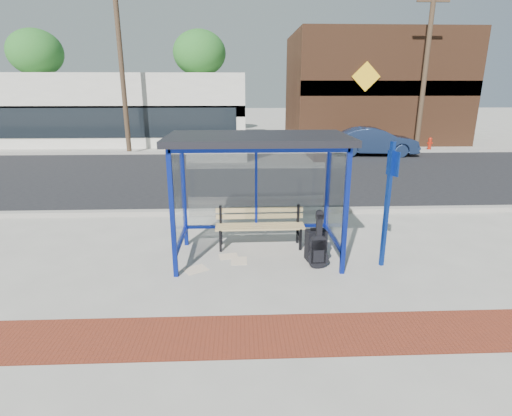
{
  "coord_description": "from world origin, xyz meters",
  "views": [
    {
      "loc": [
        -0.34,
        -7.3,
        3.25
      ],
      "look_at": [
        -0.03,
        0.2,
        0.97
      ],
      "focal_mm": 28.0,
      "sensor_mm": 36.0,
      "label": 1
    }
  ],
  "objects_px": {
    "parked_car": "(374,141)",
    "fire_hydrant": "(430,143)",
    "guitar_bag": "(318,249)",
    "suitcase": "(316,245)",
    "bench": "(260,224)",
    "backpack": "(316,255)"
  },
  "relations": [
    {
      "from": "backpack",
      "to": "fire_hydrant",
      "type": "relative_size",
      "value": 0.49
    },
    {
      "from": "suitcase",
      "to": "fire_hydrant",
      "type": "xyz_separation_m",
      "value": [
        8.84,
        14.1,
        0.05
      ]
    },
    {
      "from": "backpack",
      "to": "parked_car",
      "type": "distance_m",
      "value": 13.6
    },
    {
      "from": "guitar_bag",
      "to": "fire_hydrant",
      "type": "relative_size",
      "value": 1.59
    },
    {
      "from": "bench",
      "to": "suitcase",
      "type": "xyz_separation_m",
      "value": [
        1.05,
        -0.76,
        -0.19
      ]
    },
    {
      "from": "parked_car",
      "to": "guitar_bag",
      "type": "bearing_deg",
      "value": 162.33
    },
    {
      "from": "bench",
      "to": "fire_hydrant",
      "type": "distance_m",
      "value": 16.61
    },
    {
      "from": "guitar_bag",
      "to": "fire_hydrant",
      "type": "height_order",
      "value": "guitar_bag"
    },
    {
      "from": "backpack",
      "to": "parked_car",
      "type": "xyz_separation_m",
      "value": [
        5.21,
        12.55,
        0.53
      ]
    },
    {
      "from": "bench",
      "to": "backpack",
      "type": "distance_m",
      "value": 1.41
    },
    {
      "from": "parked_car",
      "to": "bench",
      "type": "bearing_deg",
      "value": 156.37
    },
    {
      "from": "suitcase",
      "to": "fire_hydrant",
      "type": "relative_size",
      "value": 1.0
    },
    {
      "from": "guitar_bag",
      "to": "parked_car",
      "type": "relative_size",
      "value": 0.26
    },
    {
      "from": "suitcase",
      "to": "fire_hydrant",
      "type": "height_order",
      "value": "fire_hydrant"
    },
    {
      "from": "parked_car",
      "to": "fire_hydrant",
      "type": "height_order",
      "value": "parked_car"
    },
    {
      "from": "backpack",
      "to": "parked_car",
      "type": "bearing_deg",
      "value": 81.71
    },
    {
      "from": "guitar_bag",
      "to": "fire_hydrant",
      "type": "xyz_separation_m",
      "value": [
        8.87,
        14.46,
        -0.03
      ]
    },
    {
      "from": "guitar_bag",
      "to": "suitcase",
      "type": "bearing_deg",
      "value": 84.32
    },
    {
      "from": "guitar_bag",
      "to": "bench",
      "type": "bearing_deg",
      "value": 130.63
    },
    {
      "from": "guitar_bag",
      "to": "suitcase",
      "type": "xyz_separation_m",
      "value": [
        0.02,
        0.36,
        -0.08
      ]
    },
    {
      "from": "suitcase",
      "to": "guitar_bag",
      "type": "bearing_deg",
      "value": -103.0
    },
    {
      "from": "parked_car",
      "to": "fire_hydrant",
      "type": "bearing_deg",
      "value": -60.92
    }
  ]
}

